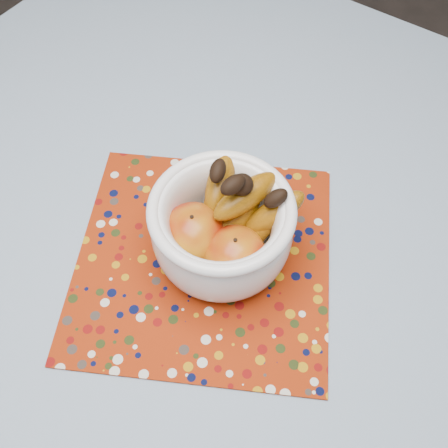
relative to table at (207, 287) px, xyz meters
name	(u,v)px	position (x,y,z in m)	size (l,w,h in m)	color
table	(207,287)	(0.00, 0.00, 0.00)	(1.20, 1.20, 0.75)	brown
tablecloth	(206,262)	(0.00, 0.00, 0.08)	(1.32, 1.32, 0.01)	slate
placemat	(203,259)	(0.00, 0.00, 0.09)	(0.35, 0.35, 0.00)	maroon
fruit_bowl	(226,223)	(0.02, 0.03, 0.16)	(0.21, 0.20, 0.16)	white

